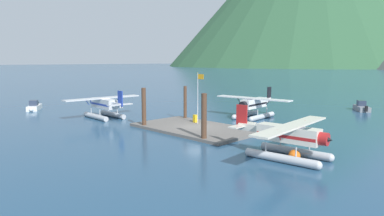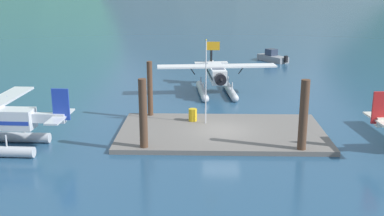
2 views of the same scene
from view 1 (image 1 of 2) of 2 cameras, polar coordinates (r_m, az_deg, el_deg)
ground_plane at (r=38.32m, az=0.46°, el=-3.52°), size 1200.00×1200.00×0.00m
dock_platform at (r=38.29m, az=0.46°, el=-3.30°), size 13.56×7.68×0.30m
piling_near_left at (r=39.40m, az=-7.84°, el=0.02°), size 0.49×0.49×4.48m
piling_near_right at (r=32.37m, az=1.96°, el=-1.57°), size 0.51×0.51×4.50m
piling_far_left at (r=43.94m, az=-1.12°, el=0.78°), size 0.39×0.39×4.30m
flagpole at (r=39.49m, az=1.08°, el=2.61°), size 0.95×0.10×5.84m
fuel_drum at (r=40.98m, az=0.53°, el=-1.72°), size 0.62×0.62×0.88m
mooring_buoy at (r=27.45m, az=16.33°, el=-7.44°), size 0.90×0.90×0.90m
seaplane_cream_stbd_aft at (r=27.75m, az=15.44°, el=-4.84°), size 7.96×10.49×3.84m
seaplane_silver_port_aft at (r=47.14m, az=-14.15°, el=0.32°), size 7.98×10.45×3.84m
seaplane_white_bow_centre at (r=46.45m, az=10.02°, el=0.33°), size 10.49×7.96×3.84m
boat_white_open_sw at (r=58.44m, az=-24.32°, el=0.19°), size 4.36×3.48×1.50m
boat_grey_open_north at (r=58.50m, az=25.87°, el=0.11°), size 3.64×4.30×1.50m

